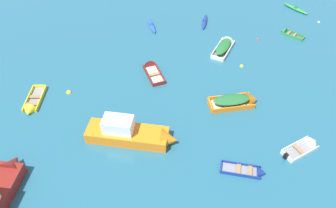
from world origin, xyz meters
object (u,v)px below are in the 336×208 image
(rowboat_maroon_far_right, at_px, (151,68))
(mooring_buoy_outer_edge, at_px, (319,22))
(mooring_buoy_trailing, at_px, (69,93))
(rowboat_yellow_near_left, at_px, (31,107))
(mooring_buoy_far_field, at_px, (258,40))
(mooring_buoy_between_boats_right, at_px, (242,66))
(rowboat_green_foreground_center, at_px, (287,33))
(rowboat_white_far_left, at_px, (307,145))
(kayak_deep_blue_outer_left, at_px, (205,22))
(kayak_green_midfield_right, at_px, (296,9))
(rowboat_orange_cluster_inner, at_px, (239,101))
(rowboat_white_far_back, at_px, (225,45))
(rowboat_deep_blue_distant_center, at_px, (253,172))
(motor_launch_orange_back_row_right, at_px, (133,134))
(kayak_blue_near_right, at_px, (152,25))

(rowboat_maroon_far_right, relative_size, mooring_buoy_outer_edge, 12.43)
(mooring_buoy_trailing, height_order, mooring_buoy_outer_edge, mooring_buoy_trailing)
(rowboat_yellow_near_left, bearing_deg, mooring_buoy_far_field, 12.29)
(mooring_buoy_between_boats_right, height_order, mooring_buoy_outer_edge, mooring_buoy_between_boats_right)
(rowboat_green_foreground_center, height_order, rowboat_white_far_left, rowboat_white_far_left)
(kayak_deep_blue_outer_left, bearing_deg, rowboat_maroon_far_right, -138.23)
(kayak_green_midfield_right, distance_m, rowboat_orange_cluster_inner, 19.61)
(kayak_green_midfield_right, xyz_separation_m, rowboat_white_far_back, (-11.56, -5.62, 0.16))
(rowboat_deep_blue_distant_center, bearing_deg, mooring_buoy_far_field, 63.69)
(rowboat_white_far_back, bearing_deg, kayak_green_midfield_right, 25.94)
(kayak_green_midfield_right, relative_size, mooring_buoy_outer_edge, 11.50)
(rowboat_white_far_back, distance_m, mooring_buoy_far_field, 4.12)
(rowboat_orange_cluster_inner, bearing_deg, mooring_buoy_trailing, 160.63)
(rowboat_white_far_left, relative_size, mooring_buoy_trailing, 7.21)
(rowboat_orange_cluster_inner, xyz_separation_m, rowboat_white_far_left, (3.29, -5.71, -0.23))
(motor_launch_orange_back_row_right, height_order, kayak_blue_near_right, motor_launch_orange_back_row_right)
(rowboat_yellow_near_left, xyz_separation_m, rowboat_maroon_far_right, (11.15, 2.87, 0.01))
(rowboat_deep_blue_distant_center, xyz_separation_m, mooring_buoy_far_field, (7.90, 15.97, -0.14))
(mooring_buoy_trailing, bearing_deg, rowboat_yellow_near_left, -158.76)
(rowboat_orange_cluster_inner, relative_size, rowboat_white_far_left, 1.29)
(mooring_buoy_outer_edge, bearing_deg, mooring_buoy_between_boats_right, -154.85)
(motor_launch_orange_back_row_right, relative_size, kayak_deep_blue_outer_left, 2.26)
(kayak_deep_blue_outer_left, bearing_deg, rowboat_yellow_near_left, -152.37)
(motor_launch_orange_back_row_right, bearing_deg, mooring_buoy_outer_edge, 27.23)
(rowboat_white_far_left, height_order, mooring_buoy_between_boats_right, rowboat_white_far_left)
(motor_launch_orange_back_row_right, bearing_deg, rowboat_yellow_near_left, 144.86)
(rowboat_yellow_near_left, height_order, mooring_buoy_far_field, rowboat_yellow_near_left)
(rowboat_deep_blue_distant_center, height_order, mooring_buoy_between_boats_right, rowboat_deep_blue_distant_center)
(rowboat_yellow_near_left, xyz_separation_m, mooring_buoy_between_boats_right, (20.08, 1.12, -0.16))
(rowboat_deep_blue_distant_center, xyz_separation_m, kayak_deep_blue_outer_left, (3.29, 20.82, 0.01))
(rowboat_white_far_back, height_order, mooring_buoy_far_field, rowboat_white_far_back)
(rowboat_orange_cluster_inner, height_order, rowboat_maroon_far_right, rowboat_orange_cluster_inner)
(mooring_buoy_between_boats_right, bearing_deg, mooring_buoy_far_field, 47.73)
(rowboat_green_foreground_center, distance_m, rowboat_maroon_far_right, 16.52)
(kayak_green_midfield_right, bearing_deg, mooring_buoy_between_boats_right, -140.51)
(rowboat_orange_cluster_inner, xyz_separation_m, mooring_buoy_trailing, (-14.47, 5.09, -0.38))
(kayak_green_midfield_right, height_order, mooring_buoy_between_boats_right, kayak_green_midfield_right)
(rowboat_orange_cluster_inner, bearing_deg, kayak_deep_blue_outer_left, 83.91)
(rowboat_orange_cluster_inner, distance_m, rowboat_white_far_left, 6.59)
(rowboat_yellow_near_left, distance_m, kayak_deep_blue_outer_left, 21.62)
(rowboat_orange_cluster_inner, bearing_deg, motor_launch_orange_back_row_right, -169.47)
(rowboat_white_far_left, xyz_separation_m, mooring_buoy_far_field, (2.80, 14.73, -0.16))
(kayak_deep_blue_outer_left, xyz_separation_m, mooring_buoy_between_boats_right, (0.92, -8.91, -0.15))
(rowboat_orange_cluster_inner, xyz_separation_m, mooring_buoy_far_field, (6.09, 9.02, -0.38))
(mooring_buoy_far_field, xyz_separation_m, mooring_buoy_between_boats_right, (-3.69, -4.06, 0.00))
(kayak_green_midfield_right, bearing_deg, mooring_buoy_outer_edge, -71.59)
(rowboat_orange_cluster_inner, xyz_separation_m, rowboat_green_foreground_center, (9.78, 9.33, -0.25))
(motor_launch_orange_back_row_right, bearing_deg, rowboat_green_foreground_center, 29.78)
(rowboat_orange_cluster_inner, height_order, mooring_buoy_between_boats_right, rowboat_orange_cluster_inner)
(rowboat_deep_blue_distant_center, distance_m, rowboat_maroon_far_right, 14.46)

